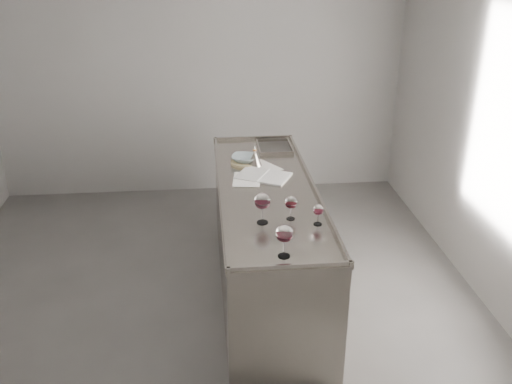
{
  "coord_description": "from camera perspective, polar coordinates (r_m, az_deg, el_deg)",
  "views": [
    {
      "loc": [
        0.02,
        -3.75,
        2.73
      ],
      "look_at": [
        0.39,
        0.06,
        1.02
      ],
      "focal_mm": 40.0,
      "sensor_mm": 36.0,
      "label": 1
    }
  ],
  "objects": [
    {
      "name": "loose_paper_top",
      "position": [
        4.87,
        0.64,
        2.51
      ],
      "size": [
        0.36,
        0.38,
        0.0
      ],
      "primitive_type": "cube",
      "rotation": [
        0.0,
        0.0,
        0.57
      ],
      "color": "silver",
      "rests_on": "counter"
    },
    {
      "name": "room_shell",
      "position": [
        3.98,
        -5.52,
        4.43
      ],
      "size": [
        4.54,
        5.04,
        2.84
      ],
      "color": "#53504D",
      "rests_on": "ground"
    },
    {
      "name": "wine_funnel",
      "position": [
        4.89,
        -0.12,
        3.29
      ],
      "size": [
        0.13,
        0.13,
        0.19
      ],
      "rotation": [
        0.0,
        0.0,
        -0.3
      ],
      "color": "#AEA69B",
      "rests_on": "counter"
    },
    {
      "name": "counter",
      "position": [
        4.67,
        1.07,
        -4.89
      ],
      "size": [
        0.77,
        2.42,
        0.97
      ],
      "color": "gray",
      "rests_on": "ground"
    },
    {
      "name": "ceramic_bowl",
      "position": [
        4.94,
        -1.19,
        3.38
      ],
      "size": [
        0.26,
        0.26,
        0.05
      ],
      "primitive_type": "imported",
      "rotation": [
        0.0,
        0.0,
        -0.25
      ],
      "color": "#8FA1A7",
      "rests_on": "trivet"
    },
    {
      "name": "wine_glass_left",
      "position": [
        3.86,
        0.66,
        -1.0
      ],
      "size": [
        0.11,
        0.11,
        0.22
      ],
      "rotation": [
        0.0,
        0.0,
        -0.13
      ],
      "color": "white",
      "rests_on": "counter"
    },
    {
      "name": "trivet",
      "position": [
        4.95,
        -1.18,
        2.99
      ],
      "size": [
        0.31,
        0.31,
        0.02
      ],
      "primitive_type": "cylinder",
      "rotation": [
        0.0,
        0.0,
        -0.37
      ],
      "color": "#D3BE89",
      "rests_on": "counter"
    },
    {
      "name": "loose_paper_under",
      "position": [
        4.62,
        -0.94,
        1.28
      ],
      "size": [
        0.25,
        0.33,
        0.0
      ],
      "primitive_type": "cube",
      "rotation": [
        0.0,
        0.0,
        -0.12
      ],
      "color": "white",
      "rests_on": "counter"
    },
    {
      "name": "wine_glass_right",
      "position": [
        3.93,
        3.53,
        -1.11
      ],
      "size": [
        0.09,
        0.09,
        0.17
      ],
      "rotation": [
        0.0,
        0.0,
        -0.37
      ],
      "color": "white",
      "rests_on": "counter"
    },
    {
      "name": "wine_glass_small",
      "position": [
        3.88,
        6.25,
        -1.85
      ],
      "size": [
        0.07,
        0.07,
        0.15
      ],
      "rotation": [
        0.0,
        0.0,
        0.23
      ],
      "color": "white",
      "rests_on": "counter"
    },
    {
      "name": "notebook",
      "position": [
        4.68,
        0.73,
        1.63
      ],
      "size": [
        0.5,
        0.45,
        0.02
      ],
      "rotation": [
        0.0,
        0.0,
        -0.48
      ],
      "color": "silver",
      "rests_on": "counter"
    },
    {
      "name": "wine_glass_middle",
      "position": [
        3.46,
        2.86,
        -4.25
      ],
      "size": [
        0.11,
        0.11,
        0.21
      ],
      "rotation": [
        0.0,
        0.0,
        0.07
      ],
      "color": "white",
      "rests_on": "counter"
    }
  ]
}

